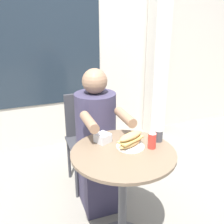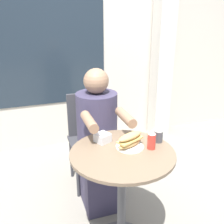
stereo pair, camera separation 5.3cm
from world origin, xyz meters
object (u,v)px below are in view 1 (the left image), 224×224
at_px(diner_chair, 86,131).
at_px(seated_diner, 97,148).
at_px(drink_cup, 158,135).
at_px(cafe_table, 123,179).
at_px(sandwich_on_plate, 131,141).
at_px(condiment_bottle, 152,139).

relative_size(diner_chair, seated_diner, 0.74).
xyz_separation_m(diner_chair, drink_cup, (0.28, -0.81, 0.27)).
relative_size(cafe_table, seated_diner, 0.63).
height_order(cafe_table, drink_cup, drink_cup).
relative_size(cafe_table, sandwich_on_plate, 3.58).
distance_m(cafe_table, seated_diner, 0.52).
bearing_deg(condiment_bottle, cafe_table, 172.93).
bearing_deg(cafe_table, seated_diner, 90.12).
xyz_separation_m(cafe_table, condiment_bottle, (0.19, -0.02, 0.27)).
relative_size(sandwich_on_plate, condiment_bottle, 1.59).
distance_m(cafe_table, sandwich_on_plate, 0.26).
bearing_deg(sandwich_on_plate, seated_diner, 98.20).
distance_m(drink_cup, condiment_bottle, 0.12).
distance_m(seated_diner, condiment_bottle, 0.64).
bearing_deg(cafe_table, sandwich_on_plate, 29.40).
bearing_deg(condiment_bottle, diner_chair, 101.94).
relative_size(diner_chair, drink_cup, 9.76).
bearing_deg(drink_cup, diner_chair, 108.78).
distance_m(sandwich_on_plate, condiment_bottle, 0.14).
relative_size(cafe_table, drink_cup, 8.34).
relative_size(drink_cup, condiment_bottle, 0.68).
relative_size(sandwich_on_plate, drink_cup, 2.33).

